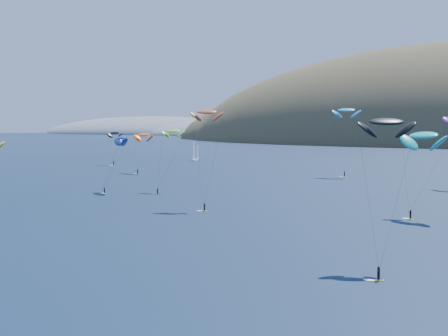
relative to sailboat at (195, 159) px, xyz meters
The scene contains 10 objects.
headland 647.01m from the sailboat, 124.56° to the left, with size 460.00×250.00×60.00m.
sailboat is the anchor object (origin of this frame).
kitesurfer_1 73.11m from the sailboat, 74.87° to the right, with size 9.06×9.38×17.06m.
kitesurfer_3 131.63m from the sailboat, 61.75° to the right, with size 6.98×12.49×18.84m.
kitesurfer_4 104.15m from the sailboat, 26.48° to the right, with size 10.32×7.43×26.52m.
kitesurfer_5 188.46m from the sailboat, 44.36° to the right, with size 11.63×10.28×19.96m.
kitesurfer_7 224.73m from the sailboat, 52.07° to the right, with size 8.25×14.76×22.01m.
kitesurfer_9 166.14m from the sailboat, 58.02° to the right, with size 8.00×10.03×24.09m.
kitesurfer_10 133.65m from the sailboat, 68.05° to the right, with size 8.43×12.20×17.37m.
kitesurfer_12 46.14m from the sailboat, 114.40° to the right, with size 8.14×6.67×16.66m.
Camera 1 is at (81.08, -47.49, 20.11)m, focal length 50.00 mm.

